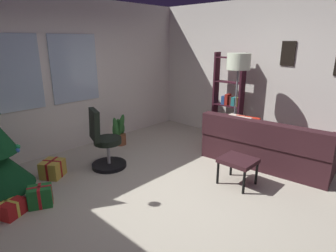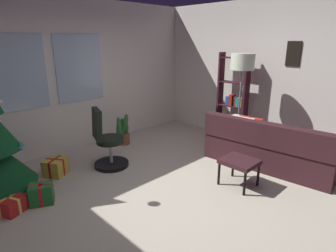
{
  "view_description": "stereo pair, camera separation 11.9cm",
  "coord_description": "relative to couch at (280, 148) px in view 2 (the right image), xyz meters",
  "views": [
    {
      "loc": [
        -2.45,
        -2.24,
        2.0
      ],
      "look_at": [
        -0.04,
        0.04,
        0.98
      ],
      "focal_mm": 29.88,
      "sensor_mm": 36.0,
      "label": 1
    },
    {
      "loc": [
        -2.37,
        -2.33,
        2.0
      ],
      "look_at": [
        -0.04,
        0.04,
        0.98
      ],
      "focal_mm": 29.88,
      "sensor_mm": 36.0,
      "label": 2
    }
  ],
  "objects": [
    {
      "name": "potted_plant",
      "position": [
        -1.29,
        2.59,
        -0.02
      ],
      "size": [
        0.36,
        0.35,
        0.66
      ],
      "color": "brown",
      "rests_on": "ground_plane"
    },
    {
      "name": "bookshelf",
      "position": [
        0.47,
        1.25,
        0.49
      ],
      "size": [
        0.18,
        0.64,
        1.77
      ],
      "color": "#391520",
      "rests_on": "ground_plane"
    },
    {
      "name": "couch",
      "position": [
        0.0,
        0.0,
        0.0
      ],
      "size": [
        1.73,
        2.09,
        0.81
      ],
      "color": "#351A1F",
      "rests_on": "ground_plane"
    },
    {
      "name": "footstool",
      "position": [
        -1.1,
        0.09,
        0.05
      ],
      "size": [
        0.42,
        0.47,
        0.4
      ],
      "color": "#351A1F",
      "rests_on": "ground_plane"
    },
    {
      "name": "gift_box_gold",
      "position": [
        -2.82,
        2.25,
        -0.16
      ],
      "size": [
        0.41,
        0.41,
        0.27
      ],
      "color": "gold",
      "rests_on": "ground_plane"
    },
    {
      "name": "wall_right_with_frames",
      "position": [
        0.73,
        0.56,
        1.08
      ],
      "size": [
        0.12,
        5.07,
        2.74
      ],
      "color": "white",
      "rests_on": "ground_plane"
    },
    {
      "name": "office_chair",
      "position": [
        -2.08,
        1.93,
        0.09
      ],
      "size": [
        0.57,
        0.56,
        0.99
      ],
      "color": "black",
      "rests_on": "ground_plane"
    },
    {
      "name": "ground_plane",
      "position": [
        -1.98,
        0.56,
        -0.34
      ],
      "size": [
        5.32,
        5.07,
        0.1
      ],
      "primitive_type": "cube",
      "color": "beige"
    },
    {
      "name": "gift_box_red",
      "position": [
        -3.64,
        1.69,
        -0.2
      ],
      "size": [
        0.38,
        0.42,
        0.2
      ],
      "color": "red",
      "rests_on": "ground_plane"
    },
    {
      "name": "gift_box_green",
      "position": [
        -3.29,
        1.6,
        -0.16
      ],
      "size": [
        0.34,
        0.31,
        0.27
      ],
      "color": "#1E722D",
      "rests_on": "ground_plane"
    },
    {
      "name": "wall_back_with_windows",
      "position": [
        -1.99,
        3.15,
        1.08
      ],
      "size": [
        5.32,
        0.12,
        2.74
      ],
      "color": "white",
      "rests_on": "ground_plane"
    },
    {
      "name": "floor_lamp",
      "position": [
        0.03,
        0.83,
        1.25
      ],
      "size": [
        0.41,
        0.41,
        1.79
      ],
      "color": "slate",
      "rests_on": "ground_plane"
    }
  ]
}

